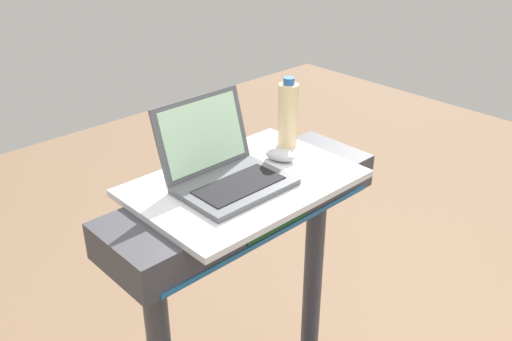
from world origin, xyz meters
name	(u,v)px	position (x,y,z in m)	size (l,w,h in m)	color
desk_board	(244,183)	(0.00, 0.70, 1.17)	(0.65, 0.45, 0.02)	silver
laptop	(224,169)	(-0.05, 0.72, 1.23)	(0.31, 0.29, 0.23)	#515459
computer_mouse	(280,155)	(0.17, 0.72, 1.20)	(0.06, 0.10, 0.03)	#B2B2B7
water_bottle	(288,114)	(0.27, 0.78, 1.29)	(0.07, 0.07, 0.23)	beige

